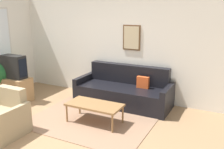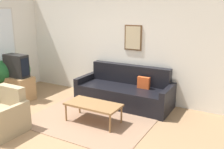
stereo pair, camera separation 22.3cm
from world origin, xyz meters
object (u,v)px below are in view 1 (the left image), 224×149
potted_plant_tall (0,75)px  coffee_table (94,106)px  armchair (2,120)px  couch (124,92)px  tv (14,67)px

potted_plant_tall → coffee_table: bearing=-2.4°
armchair → potted_plant_tall: bearing=125.2°
coffee_table → potted_plant_tall: potted_plant_tall is taller
potted_plant_tall → couch: bearing=20.9°
couch → armchair: bearing=-119.7°
coffee_table → armchair: size_ratio=1.34×
tv → potted_plant_tall: tv is taller
couch → coffee_table: (-0.10, -1.21, 0.06)m
couch → armchair: couch is taller
coffee_table → armchair: armchair is taller
coffee_table → tv: tv is taller
couch → tv: 2.73m
couch → tv: size_ratio=3.67×
armchair → tv: bearing=114.5°
tv → potted_plant_tall: 0.47m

